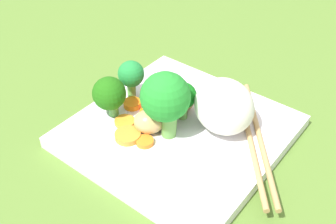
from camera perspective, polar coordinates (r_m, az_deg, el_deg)
name	(u,v)px	position (r cm, az deg, el deg)	size (l,w,h in cm)	color
ground_plane	(179,142)	(52.64, 1.51, -4.15)	(110.00, 110.00, 2.00)	#56792E
square_plate	(179,131)	(51.44, 1.54, -2.70)	(23.96, 23.96, 1.56)	white
rice_mound	(224,106)	(49.27, 7.75, 0.80)	(7.77, 6.86, 6.48)	white
broccoli_floret_0	(165,98)	(46.66, -0.36, 1.94)	(5.85, 5.85, 8.46)	#63A047
broccoli_floret_1	(131,75)	(53.79, -5.13, 5.12)	(3.47, 3.47, 5.51)	#72BB51
broccoli_floret_2	(183,97)	(50.70, 2.12, 2.12)	(3.33, 3.33, 4.87)	#6BA74C
broccoli_floret_3	(109,94)	(51.18, -8.11, 2.47)	(4.21, 4.21, 5.52)	#529746
carrot_slice_0	(145,142)	(48.55, -3.22, -4.12)	(2.09, 2.09, 0.58)	orange
carrot_slice_1	(125,122)	(51.55, -6.00, -1.35)	(2.58, 2.58, 0.46)	orange
carrot_slice_2	(149,113)	(52.50, -2.68, -0.15)	(2.35, 2.35, 0.63)	orange
carrot_slice_3	(128,136)	(49.39, -5.59, -3.27)	(3.13, 3.13, 0.70)	orange
carrot_slice_4	(132,104)	(54.03, -4.96, 1.13)	(2.32, 2.32, 0.77)	orange
pepper_chunk_0	(166,92)	(55.40, -0.32, 2.83)	(2.38, 2.11, 1.45)	red
pepper_chunk_1	(154,97)	(53.80, -1.91, 2.08)	(2.64, 2.50, 2.26)	red
chicken_piece_0	(166,109)	(51.47, -0.27, 0.45)	(3.48, 2.76, 2.70)	#B58948
chicken_piece_1	(149,121)	(49.45, -2.62, -1.31)	(3.72, 3.19, 2.94)	tan
chicken_piece_3	(185,101)	(53.44, 2.43, 1.55)	(3.00, 2.30, 1.92)	tan
chopstick_pair	(255,138)	(49.94, 11.92, -3.55)	(15.03, 17.53, 0.66)	tan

